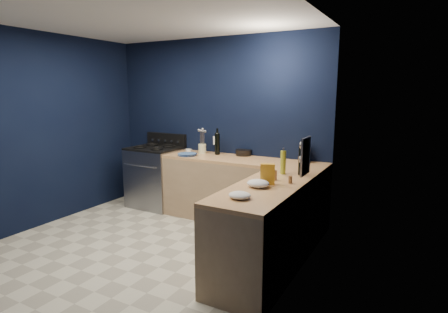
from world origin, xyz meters
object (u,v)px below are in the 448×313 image
Objects in this scene: gas_range at (156,178)px; plate_stack at (187,154)px; knife_block at (304,155)px; crouton_bag at (268,174)px; utensil_crock at (202,149)px.

plate_stack reaches higher than gas_range.
knife_block reaches higher than crouton_bag.
crouton_bag is (1.55, -1.22, 0.03)m from utensil_crock.
knife_block is (2.33, 0.23, 0.54)m from gas_range.
utensil_crock is at bearing -178.33° from knife_block.
plate_stack is at bearing -10.92° from gas_range.
crouton_bag is (0.02, -1.32, 0.01)m from knife_block.
knife_block is at bearing 3.68° from utensil_crock.
crouton_bag is at bearing -91.27° from knife_block.
gas_range is at bearing 169.08° from plate_stack.
gas_range is 0.96m from utensil_crock.
plate_stack is 1.66m from knife_block.
knife_block is 1.32m from crouton_bag.
plate_stack is 1.90m from crouton_bag.
knife_block reaches higher than plate_stack.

